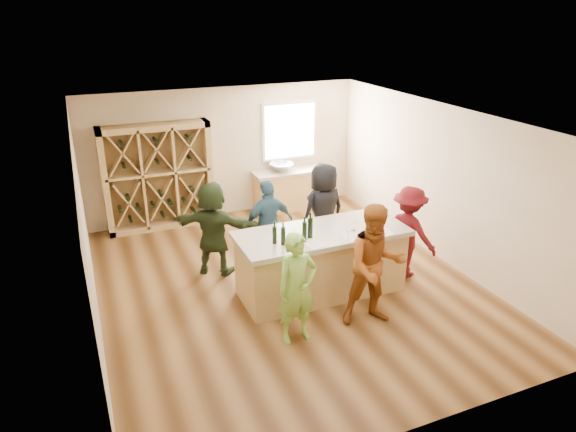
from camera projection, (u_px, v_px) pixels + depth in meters
name	position (u px, v px, depth m)	size (l,w,h in m)	color
floor	(287.00, 286.00, 8.68)	(6.00, 7.00, 0.10)	brown
ceiling	(287.00, 116.00, 7.58)	(6.00, 7.00, 0.10)	white
wall_back	(224.00, 152.00, 11.16)	(6.00, 0.10, 2.80)	beige
wall_front	(424.00, 327.00, 5.10)	(6.00, 0.10, 2.80)	beige
wall_left	(82.00, 238.00, 7.04)	(0.10, 7.00, 2.80)	beige
wall_right	(443.00, 183.00, 9.22)	(0.10, 7.00, 2.80)	beige
window_frame	(289.00, 131.00, 11.49)	(1.30, 0.06, 1.30)	white
window_pane	(290.00, 131.00, 11.46)	(1.18, 0.01, 1.18)	white
wine_rack	(158.00, 177.00, 10.50)	(2.20, 0.45, 2.20)	tan
back_counter_base	(290.00, 191.00, 11.73)	(1.60, 0.58, 0.86)	tan
back_counter_top	(290.00, 171.00, 11.55)	(1.70, 0.62, 0.06)	#B6A895
sink	(282.00, 167.00, 11.44)	(0.54, 0.54, 0.19)	silver
faucet	(279.00, 163.00, 11.57)	(0.02, 0.02, 0.30)	silver
tasting_counter_base	(321.00, 264.00, 8.26)	(2.60, 1.00, 1.00)	tan
tasting_counter_top	(322.00, 234.00, 8.05)	(2.72, 1.12, 0.08)	#B6A895
wine_bottle_a	(275.00, 235.00, 7.58)	(0.07, 0.07, 0.27)	black
wine_bottle_b	(283.00, 236.00, 7.54)	(0.07, 0.07, 0.27)	black
wine_bottle_d	(304.00, 231.00, 7.70)	(0.07, 0.07, 0.29)	black
wine_bottle_e	(310.00, 227.00, 7.77)	(0.08, 0.08, 0.33)	black
wine_glass_b	(348.00, 235.00, 7.67)	(0.07, 0.07, 0.18)	white
wine_glass_c	(374.00, 229.00, 7.89)	(0.07, 0.07, 0.18)	white
wine_glass_d	(354.00, 226.00, 8.03)	(0.06, 0.06, 0.16)	white
wine_glass_e	(383.00, 221.00, 8.17)	(0.07, 0.07, 0.20)	white
tasting_menu_a	(313.00, 244.00, 7.61)	(0.24, 0.32, 0.00)	white
tasting_menu_b	(351.00, 238.00, 7.80)	(0.23, 0.32, 0.00)	white
tasting_menu_c	(385.00, 232.00, 8.01)	(0.22, 0.30, 0.00)	white
person_near_left	(297.00, 288.00, 6.96)	(0.59, 0.43, 1.61)	#8CC64C
person_near_right	(375.00, 266.00, 7.31)	(0.90, 0.49, 1.84)	#994C19
person_server	(408.00, 232.00, 8.69)	(1.04, 0.48, 1.60)	#590F14
person_far_mid	(269.00, 224.00, 8.98)	(0.95, 0.48, 1.61)	#335972
person_far_right	(323.00, 211.00, 9.33)	(0.87, 0.57, 1.78)	black
person_far_left	(213.00, 229.00, 8.74)	(1.55, 0.56, 1.67)	#263319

